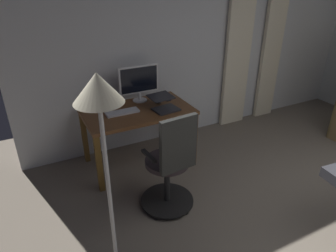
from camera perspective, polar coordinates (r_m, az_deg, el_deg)
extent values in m
cube|color=silver|center=(4.49, 7.18, 16.54)|extent=(5.32, 0.10, 2.84)
cube|color=beige|center=(5.16, 18.88, 14.69)|extent=(0.35, 0.06, 2.48)
cube|color=beige|center=(4.73, 12.99, 14.38)|extent=(0.43, 0.06, 2.48)
cube|color=brown|center=(3.68, -5.66, 2.72)|extent=(1.28, 0.75, 0.04)
cube|color=brown|center=(3.82, 4.85, -2.48)|extent=(0.06, 0.06, 0.70)
cube|color=brown|center=(3.43, -12.65, -6.90)|extent=(0.06, 0.06, 0.70)
cube|color=brown|center=(4.33, 0.26, 1.40)|extent=(0.06, 0.06, 0.70)
cube|color=brown|center=(3.99, -15.22, -2.01)|extent=(0.06, 0.06, 0.70)
cylinder|color=black|center=(3.35, -0.18, -13.58)|extent=(0.56, 0.56, 0.02)
sphere|color=black|center=(3.47, 3.54, -12.30)|extent=(0.05, 0.05, 0.05)
sphere|color=black|center=(3.56, -1.15, -11.14)|extent=(0.05, 0.05, 0.05)
sphere|color=black|center=(3.39, -4.65, -13.51)|extent=(0.05, 0.05, 0.05)
sphere|color=black|center=(3.19, -2.04, -16.57)|extent=(0.05, 0.05, 0.05)
sphere|color=black|center=(3.24, 3.41, -15.69)|extent=(0.05, 0.05, 0.05)
cylinder|color=black|center=(3.21, -0.18, -10.45)|extent=(0.06, 0.06, 0.46)
cylinder|color=#271F23|center=(3.06, -0.19, -6.64)|extent=(0.47, 0.47, 0.05)
cube|color=black|center=(2.76, 1.96, -3.50)|extent=(0.38, 0.08, 0.54)
cube|color=black|center=(2.90, -3.59, -5.55)|extent=(0.06, 0.24, 0.03)
cube|color=black|center=(3.08, 2.99, -3.46)|extent=(0.06, 0.24, 0.03)
cylinder|color=white|center=(3.93, -5.24, 4.80)|extent=(0.18, 0.18, 0.01)
cylinder|color=white|center=(3.91, -5.28, 5.52)|extent=(0.04, 0.04, 0.09)
cube|color=white|center=(3.84, -5.44, 8.61)|extent=(0.51, 0.03, 0.35)
cube|color=black|center=(3.83, -5.35, 8.54)|extent=(0.47, 0.01, 0.31)
cube|color=silver|center=(3.60, -8.47, 2.54)|extent=(0.39, 0.13, 0.02)
cube|color=#232328|center=(3.64, -0.37, 3.11)|extent=(0.31, 0.26, 0.02)
cube|color=#232328|center=(3.68, -1.36, 5.48)|extent=(0.31, 0.26, 0.03)
ellipsoid|color=#333338|center=(3.84, -1.82, 4.55)|extent=(0.06, 0.10, 0.04)
cube|color=#232328|center=(3.75, -13.87, 2.95)|extent=(0.13, 0.16, 0.01)
cube|color=black|center=(3.95, -0.40, 5.01)|extent=(0.09, 0.15, 0.01)
cylinder|color=#A5A5A8|center=(2.30, -10.72, -13.31)|extent=(0.03, 0.03, 1.51)
cone|color=beige|center=(1.87, -12.94, 6.95)|extent=(0.31, 0.31, 0.19)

